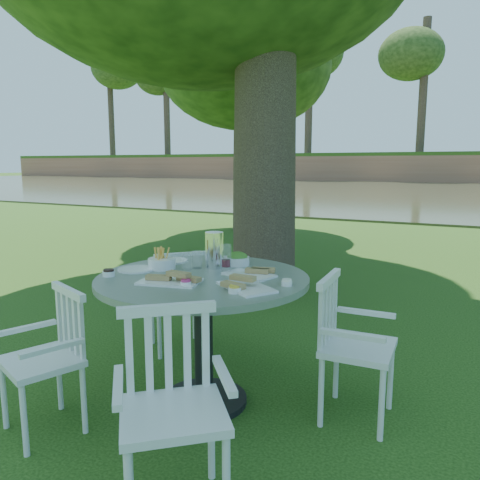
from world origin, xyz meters
The scene contains 9 objects.
ground centered at (0.00, 0.00, 0.00)m, with size 140.00×140.00×0.00m, color #17390B.
table centered at (0.46, -1.21, 0.68)m, with size 1.34×1.34×0.86m.
chair_ne centered at (1.30, -0.94, 0.52)m, with size 0.44×0.46×0.88m.
chair_nw centered at (-0.16, -0.58, 0.51)m, with size 0.59×0.60×0.86m.
chair_sw centered at (-0.18, -1.84, 0.49)m, with size 0.53×0.52×0.83m.
chair_se centered at (0.79, -2.03, 0.53)m, with size 0.63×0.62×0.91m.
tableware centered at (0.38, -1.09, 0.91)m, with size 1.19×0.86×0.25m.
river centered at (0.00, 23.00, 0.00)m, with size 100.00×28.00×0.12m, color #393B23.
far_bank centered at (0.28, 41.12, 7.25)m, with size 100.00×18.00×15.20m.
Camera 1 is at (1.98, -3.67, 1.56)m, focal length 35.00 mm.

